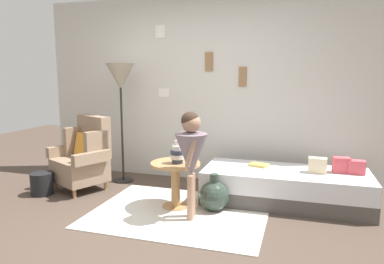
% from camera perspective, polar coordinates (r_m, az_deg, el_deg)
% --- Properties ---
extents(ground_plane, '(12.00, 12.00, 0.00)m').
position_cam_1_polar(ground_plane, '(3.61, -7.02, -15.70)').
color(ground_plane, '#4C3D33').
extents(gallery_wall, '(4.80, 0.12, 2.60)m').
position_cam_1_polar(gallery_wall, '(5.12, 1.72, 6.78)').
color(gallery_wall, beige).
rests_on(gallery_wall, ground).
extents(rug, '(1.90, 1.47, 0.01)m').
position_cam_1_polar(rug, '(4.05, -1.99, -12.69)').
color(rug, silver).
rests_on(rug, ground).
extents(armchair, '(0.89, 0.81, 0.97)m').
position_cam_1_polar(armchair, '(4.95, -16.83, -3.77)').
color(armchair, tan).
rests_on(armchair, ground).
extents(daybed, '(1.91, 0.81, 0.40)m').
position_cam_1_polar(daybed, '(4.41, 14.59, -8.45)').
color(daybed, '#4C4742').
rests_on(daybed, ground).
extents(pillow_head, '(0.19, 0.13, 0.16)m').
position_cam_1_polar(pillow_head, '(4.46, 24.75, -5.12)').
color(pillow_head, '#D64C56').
rests_on(pillow_head, daybed).
extents(pillow_mid, '(0.19, 0.14, 0.18)m').
position_cam_1_polar(pillow_mid, '(4.45, 22.70, -4.88)').
color(pillow_mid, '#D64C56').
rests_on(pillow_mid, daybed).
extents(pillow_back, '(0.21, 0.13, 0.18)m').
position_cam_1_polar(pillow_back, '(4.34, 19.38, -5.03)').
color(pillow_back, beige).
rests_on(pillow_back, daybed).
extents(side_table, '(0.56, 0.56, 0.53)m').
position_cam_1_polar(side_table, '(4.10, -2.65, -6.90)').
color(side_table, tan).
rests_on(side_table, ground).
extents(vase_striped, '(0.16, 0.16, 0.26)m').
position_cam_1_polar(vase_striped, '(4.00, -2.35, -3.50)').
color(vase_striped, '#2D384C').
rests_on(vase_striped, side_table).
extents(floor_lamp, '(0.39, 0.39, 1.66)m').
position_cam_1_polar(floor_lamp, '(5.06, -11.34, 8.03)').
color(floor_lamp, black).
rests_on(floor_lamp, ground).
extents(person_child, '(0.34, 0.34, 1.14)m').
position_cam_1_polar(person_child, '(3.68, -0.14, -3.08)').
color(person_child, '#A37A60').
rests_on(person_child, ground).
extents(book_on_daybed, '(0.26, 0.21, 0.03)m').
position_cam_1_polar(book_on_daybed, '(4.48, 10.61, -5.18)').
color(book_on_daybed, tan).
rests_on(book_on_daybed, daybed).
extents(demijohn_near, '(0.34, 0.34, 0.42)m').
position_cam_1_polar(demijohn_near, '(4.07, 3.52, -10.10)').
color(demijohn_near, '#2D3D33').
rests_on(demijohn_near, ground).
extents(magazine_basket, '(0.28, 0.28, 0.28)m').
position_cam_1_polar(magazine_basket, '(4.98, -22.81, -7.60)').
color(magazine_basket, black).
rests_on(magazine_basket, ground).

